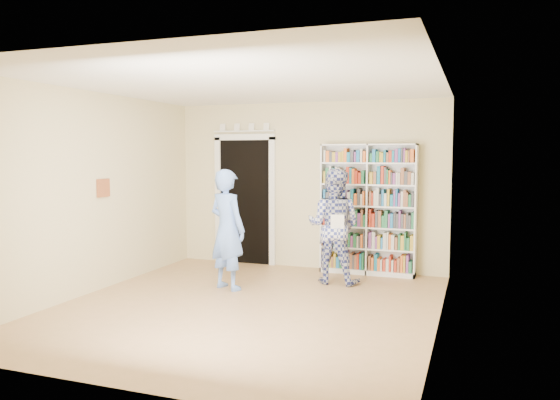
{
  "coord_description": "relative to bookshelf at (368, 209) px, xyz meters",
  "views": [
    {
      "loc": [
        2.61,
        -6.01,
        1.87
      ],
      "look_at": [
        0.1,
        0.9,
        1.24
      ],
      "focal_mm": 35.0,
      "sensor_mm": 36.0,
      "label": 1
    }
  ],
  "objects": [
    {
      "name": "wall_left",
      "position": [
        -3.28,
        -2.34,
        0.33
      ],
      "size": [
        0.0,
        5.0,
        5.0
      ],
      "primitive_type": "plane",
      "rotation": [
        1.57,
        0.0,
        1.57
      ],
      "color": "beige",
      "rests_on": "floor"
    },
    {
      "name": "wall_back",
      "position": [
        -1.03,
        0.16,
        0.33
      ],
      "size": [
        4.5,
        0.0,
        4.5
      ],
      "primitive_type": "plane",
      "rotation": [
        1.57,
        0.0,
        0.0
      ],
      "color": "beige",
      "rests_on": "floor"
    },
    {
      "name": "man_blue",
      "position": [
        -1.64,
        -1.61,
        -0.19
      ],
      "size": [
        0.71,
        0.59,
        1.66
      ],
      "primitive_type": "imported",
      "rotation": [
        0.0,
        0.0,
        2.77
      ],
      "color": "#638BDE",
      "rests_on": "floor"
    },
    {
      "name": "ceiling",
      "position": [
        -1.03,
        -2.34,
        1.68
      ],
      "size": [
        5.0,
        5.0,
        0.0
      ],
      "primitive_type": "plane",
      "rotation": [
        3.14,
        0.0,
        0.0
      ],
      "color": "white",
      "rests_on": "wall_back"
    },
    {
      "name": "floor",
      "position": [
        -1.03,
        -2.34,
        -1.02
      ],
      "size": [
        5.0,
        5.0,
        0.0
      ],
      "primitive_type": "plane",
      "color": "#A88051",
      "rests_on": "ground"
    },
    {
      "name": "bookshelf",
      "position": [
        0.0,
        0.0,
        0.0
      ],
      "size": [
        1.47,
        0.28,
        2.02
      ],
      "rotation": [
        0.0,
        0.0,
        -0.02
      ],
      "color": "white",
      "rests_on": "floor"
    },
    {
      "name": "doorway",
      "position": [
        -2.13,
        0.13,
        0.16
      ],
      "size": [
        1.1,
        0.08,
        2.43
      ],
      "color": "black",
      "rests_on": "floor"
    },
    {
      "name": "man_plaid",
      "position": [
        -0.35,
        -0.75,
        -0.19
      ],
      "size": [
        0.84,
        0.67,
        1.66
      ],
      "primitive_type": "imported",
      "rotation": [
        0.0,
        0.0,
        3.09
      ],
      "color": "navy",
      "rests_on": "floor"
    },
    {
      "name": "paper_sheet",
      "position": [
        -0.24,
        -1.01,
        -0.13
      ],
      "size": [
        0.18,
        0.06,
        0.26
      ],
      "primitive_type": "cube",
      "rotation": [
        0.0,
        0.0,
        0.29
      ],
      "color": "white",
      "rests_on": "man_plaid"
    },
    {
      "name": "wall_right",
      "position": [
        1.22,
        -2.34,
        0.33
      ],
      "size": [
        0.0,
        5.0,
        5.0
      ],
      "primitive_type": "plane",
      "rotation": [
        1.57,
        0.0,
        -1.57
      ],
      "color": "beige",
      "rests_on": "floor"
    },
    {
      "name": "wall_art",
      "position": [
        -3.26,
        -2.14,
        0.38
      ],
      "size": [
        0.03,
        0.25,
        0.25
      ],
      "primitive_type": "cube",
      "color": "brown",
      "rests_on": "wall_left"
    }
  ]
}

